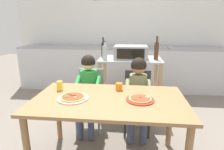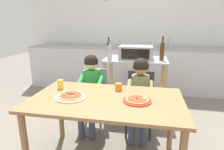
% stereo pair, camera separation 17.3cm
% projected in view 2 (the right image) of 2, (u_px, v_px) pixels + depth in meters
% --- Properties ---
extents(ground_plane, '(11.00, 11.00, 0.00)m').
position_uv_depth(ground_plane, '(121.00, 114.00, 3.07)').
color(ground_plane, slate).
extents(back_wall_tiled, '(4.93, 0.14, 2.70)m').
position_uv_depth(back_wall_tiled, '(133.00, 26.00, 4.33)').
color(back_wall_tiled, white).
rests_on(back_wall_tiled, ground).
extents(kitchen_counter, '(4.44, 0.60, 1.12)m').
position_uv_depth(kitchen_counter, '(130.00, 68.00, 4.18)').
color(kitchen_counter, silver).
rests_on(kitchen_counter, ground).
extents(kitchen_island_cart, '(0.96, 0.60, 0.89)m').
position_uv_depth(kitchen_island_cart, '(135.00, 77.00, 3.05)').
color(kitchen_island_cart, '#B7BABF').
rests_on(kitchen_island_cart, ground).
extents(toaster_oven, '(0.51, 0.37, 0.20)m').
position_uv_depth(toaster_oven, '(136.00, 52.00, 2.93)').
color(toaster_oven, '#999BA0').
rests_on(toaster_oven, kitchen_island_cart).
extents(bottle_tall_green_wine, '(0.06, 0.06, 0.32)m').
position_uv_depth(bottle_tall_green_wine, '(109.00, 50.00, 3.02)').
color(bottle_tall_green_wine, black).
rests_on(bottle_tall_green_wine, kitchen_island_cart).
extents(bottle_clear_vinegar, '(0.07, 0.07, 0.28)m').
position_uv_depth(bottle_clear_vinegar, '(110.00, 52.00, 2.86)').
color(bottle_clear_vinegar, '#ADB7B2').
rests_on(bottle_clear_vinegar, kitchen_island_cart).
extents(bottle_brown_beer, '(0.06, 0.06, 0.35)m').
position_uv_depth(bottle_brown_beer, '(162.00, 51.00, 2.79)').
color(bottle_brown_beer, '#4C2D14').
rests_on(bottle_brown_beer, kitchen_island_cart).
extents(dining_table, '(1.46, 0.84, 0.73)m').
position_uv_depth(dining_table, '(106.00, 107.00, 1.86)').
color(dining_table, olive).
rests_on(dining_table, ground).
extents(dining_chair_left, '(0.36, 0.36, 0.81)m').
position_uv_depth(dining_chair_left, '(93.00, 94.00, 2.63)').
color(dining_chair_left, gray).
rests_on(dining_chair_left, ground).
extents(dining_chair_right, '(0.36, 0.36, 0.81)m').
position_uv_depth(dining_chair_right, '(140.00, 98.00, 2.49)').
color(dining_chair_right, '#333338').
rests_on(dining_chair_right, ground).
extents(child_in_green_shirt, '(0.32, 0.42, 1.02)m').
position_uv_depth(child_in_green_shirt, '(90.00, 85.00, 2.47)').
color(child_in_green_shirt, '#424C6B').
rests_on(child_in_green_shirt, ground).
extents(child_in_olive_shirt, '(0.32, 0.42, 1.00)m').
position_uv_depth(child_in_olive_shirt, '(140.00, 88.00, 2.33)').
color(child_in_olive_shirt, '#424C6B').
rests_on(child_in_olive_shirt, ground).
extents(pizza_plate_cream, '(0.30, 0.30, 0.03)m').
position_uv_depth(pizza_plate_cream, '(71.00, 96.00, 1.85)').
color(pizza_plate_cream, beige).
rests_on(pizza_plate_cream, dining_table).
extents(pizza_plate_red_rimmed, '(0.26, 0.26, 0.03)m').
position_uv_depth(pizza_plate_red_rimmed, '(137.00, 100.00, 1.76)').
color(pizza_plate_red_rimmed, red).
rests_on(pizza_plate_red_rimmed, dining_table).
extents(drinking_cup_yellow, '(0.06, 0.06, 0.10)m').
position_uv_depth(drinking_cup_yellow, '(61.00, 84.00, 2.09)').
color(drinking_cup_yellow, yellow).
rests_on(drinking_cup_yellow, dining_table).
extents(drinking_cup_orange, '(0.08, 0.08, 0.08)m').
position_uv_depth(drinking_cup_orange, '(119.00, 87.00, 2.04)').
color(drinking_cup_orange, orange).
rests_on(drinking_cup_orange, dining_table).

